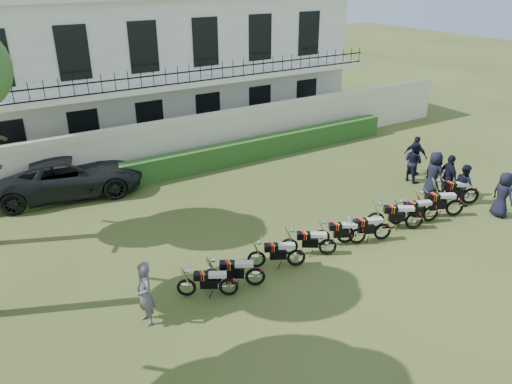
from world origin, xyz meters
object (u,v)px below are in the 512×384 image
motorcycle_5 (383,228)px  officer_3 (434,174)px  motorcycle_4 (358,232)px  motorcycle_7 (431,210)px  officer_2 (449,177)px  motorcycle_1 (255,272)px  motorcycle_9 (471,192)px  motorcycle_6 (415,217)px  inspector (145,294)px  motorcycle_2 (296,254)px  officer_1 (464,184)px  motorcycle_8 (455,204)px  officer_0 (503,195)px  motorcycle_3 (328,243)px  suv (68,176)px  officer_4 (413,162)px  officer_5 (415,156)px  motorcycle_0 (229,283)px

motorcycle_5 → officer_3: (4.20, 1.57, 0.45)m
motorcycle_4 → motorcycle_7: size_ratio=0.89×
motorcycle_7 → officer_2: bearing=-43.1°
motorcycle_1 → motorcycle_9: bearing=-58.7°
motorcycle_1 → motorcycle_6: bearing=-60.2°
officer_2 → inspector: bearing=114.2°
motorcycle_6 → motorcycle_9: bearing=-53.1°
motorcycle_2 → officer_1: (7.99, 0.28, 0.35)m
motorcycle_4 → officer_2: officer_2 is taller
motorcycle_1 → motorcycle_8: motorcycle_8 is taller
officer_1 → officer_2: 0.65m
officer_3 → motorcycle_5: bearing=116.6°
officer_0 → officer_3: 2.60m
motorcycle_3 → officer_0: (7.06, -1.14, 0.40)m
motorcycle_3 → motorcycle_4: size_ratio=0.97×
officer_0 → officer_2: 2.09m
officer_2 → motorcycle_2: bearing=116.1°
motorcycle_5 → motorcycle_8: (3.47, -0.10, 0.04)m
officer_0 → suv: bearing=59.2°
officer_4 → officer_5: officer_5 is taller
motorcycle_2 → suv: (-4.62, 9.02, 0.35)m
inspector → officer_4: size_ratio=1.02×
motorcycle_3 → motorcycle_7: 4.54m
officer_4 → motorcycle_9: bearing=-179.7°
motorcycle_0 → officer_1: size_ratio=0.95×
motorcycle_6 → motorcycle_5: bearing=121.7°
motorcycle_4 → inspector: 7.27m
motorcycle_6 → suv: size_ratio=0.30×
motorcycle_3 → officer_1: (6.78, 0.27, 0.35)m
officer_3 → officer_4: (0.47, 1.47, -0.06)m
motorcycle_2 → officer_0: (8.28, -1.14, 0.40)m
motorcycle_9 → officer_1: bearing=65.6°
motorcycle_0 → motorcycle_1: (0.87, 0.02, 0.03)m
motorcycle_2 → officer_3: 7.71m
motorcycle_3 → officer_4: bearing=-34.8°
motorcycle_1 → suv: suv is taller
motorcycle_6 → inspector: bearing=121.9°
motorcycle_8 → officer_4: (1.20, 3.14, 0.35)m
motorcycle_6 → suv: suv is taller
motorcycle_7 → officer_2: (2.13, 1.05, 0.42)m
motorcycle_1 → officer_4: (9.63, 3.06, 0.40)m
motorcycle_1 → motorcycle_4: size_ratio=1.02×
officer_5 → motorcycle_1: bearing=90.6°
motorcycle_6 → motorcycle_4: bearing=116.3°
motorcycle_1 → motorcycle_3: 2.82m
officer_0 → officer_5: 4.40m
suv → officer_0: bearing=-118.5°
motorcycle_4 → motorcycle_6: 2.37m
motorcycle_4 → officer_1: (5.52, 0.25, 0.36)m
motorcycle_2 → suv: 10.14m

